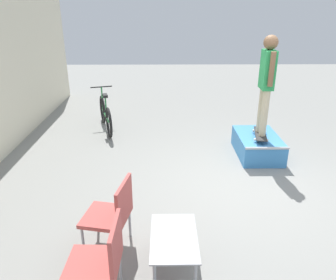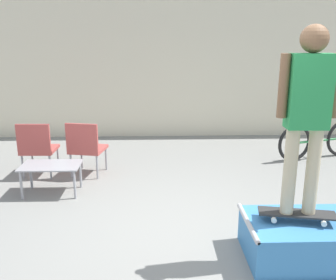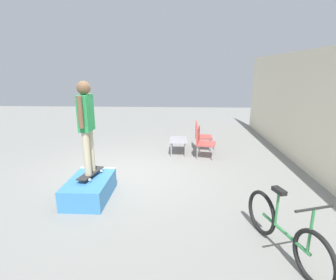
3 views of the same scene
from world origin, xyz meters
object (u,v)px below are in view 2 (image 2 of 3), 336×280
(coffee_table, at_px, (51,168))
(patio_chair_right, at_px, (86,146))
(skate_ramp_box, at_px, (306,239))
(person_skater, at_px, (308,106))
(patio_chair_left, at_px, (37,146))
(skateboard_on_ramp, at_px, (297,214))
(bicycle, at_px, (319,139))

(coffee_table, bearing_deg, patio_chair_right, 62.26)
(skate_ramp_box, relative_size, person_skater, 0.69)
(person_skater, height_order, patio_chair_left, person_skater)
(skateboard_on_ramp, relative_size, person_skater, 0.43)
(person_skater, relative_size, patio_chair_left, 2.00)
(skateboard_on_ramp, bearing_deg, coffee_table, 160.14)
(skate_ramp_box, height_order, skateboard_on_ramp, skateboard_on_ramp)
(skate_ramp_box, bearing_deg, patio_chair_left, 144.37)
(bicycle, bearing_deg, skate_ramp_box, -132.03)
(person_skater, bearing_deg, skateboard_on_ramp, 0.00)
(patio_chair_right, relative_size, bicycle, 0.53)
(patio_chair_left, bearing_deg, skate_ramp_box, 146.06)
(skateboard_on_ramp, xyz_separation_m, bicycle, (1.62, 3.24, -0.12))
(patio_chair_right, height_order, bicycle, bicycle)
(person_skater, height_order, patio_chair_right, person_skater)
(skateboard_on_ramp, height_order, patio_chair_right, patio_chair_right)
(skate_ramp_box, distance_m, patio_chair_left, 4.24)
(coffee_table, xyz_separation_m, bicycle, (4.54, 1.50, -0.01))
(coffee_table, height_order, patio_chair_right, patio_chair_right)
(skateboard_on_ramp, relative_size, patio_chair_left, 0.86)
(bicycle, bearing_deg, patio_chair_right, 173.44)
(skateboard_on_ramp, height_order, coffee_table, skateboard_on_ramp)
(patio_chair_left, bearing_deg, person_skater, 145.16)
(patio_chair_right, xyz_separation_m, bicycle, (4.16, 0.78, -0.14))
(patio_chair_left, distance_m, bicycle, 5.00)
(skateboard_on_ramp, distance_m, patio_chair_left, 4.13)
(skate_ramp_box, relative_size, patio_chair_left, 1.38)
(skate_ramp_box, distance_m, skateboard_on_ramp, 0.31)
(patio_chair_left, bearing_deg, bicycle, -169.30)
(patio_chair_left, relative_size, patio_chair_right, 1.00)
(skate_ramp_box, distance_m, person_skater, 1.38)
(patio_chair_left, height_order, patio_chair_right, same)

